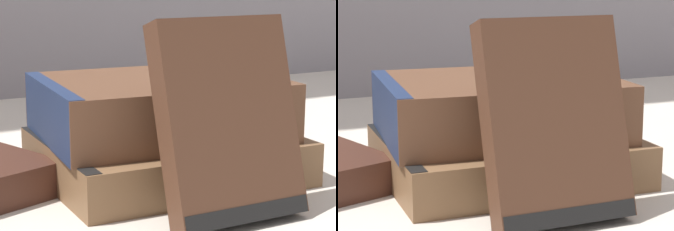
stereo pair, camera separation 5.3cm
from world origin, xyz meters
The scene contains 5 objects.
ground_plane centered at (0.00, 0.00, 0.00)m, with size 3.00×3.00×0.00m, color beige.
book_flat_bottom centered at (0.03, 0.05, 0.02)m, with size 0.21×0.17×0.04m.
book_flat_top centered at (0.03, 0.06, 0.06)m, with size 0.21×0.17×0.05m.
book_leaning_front centered at (0.03, -0.06, 0.07)m, with size 0.10×0.06×0.14m.
pocket_watch centered at (0.06, 0.03, 0.09)m, with size 0.06×0.06×0.01m.
Camera 2 is at (-0.19, -0.48, 0.18)m, focal length 75.00 mm.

